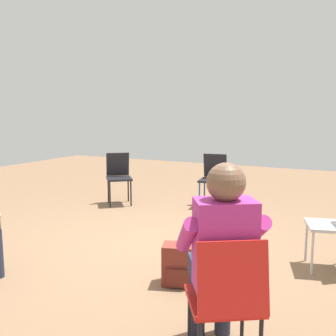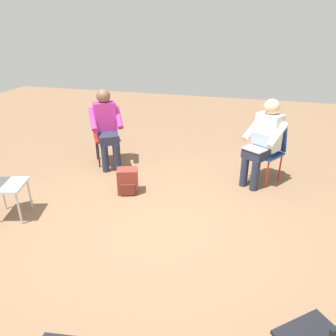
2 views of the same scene
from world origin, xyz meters
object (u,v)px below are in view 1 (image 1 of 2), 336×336
(chair_southwest, at_px, (119,174))
(chair_west, at_px, (213,176))
(person_in_magenta, at_px, (220,252))
(chair_northeast, at_px, (227,296))
(backpack_near_laptop_user, at_px, (179,267))

(chair_southwest, bearing_deg, chair_west, 160.29)
(chair_southwest, xyz_separation_m, chair_west, (-0.54, 1.48, 0.00))
(chair_west, relative_size, person_in_magenta, 0.69)
(chair_southwest, height_order, person_in_magenta, person_in_magenta)
(chair_northeast, xyz_separation_m, backpack_near_laptop_user, (-0.97, -0.74, -0.34))
(chair_west, bearing_deg, person_in_magenta, 102.77)
(chair_northeast, distance_m, person_in_magenta, 0.26)
(chair_west, relative_size, backpack_near_laptop_user, 2.36)
(person_in_magenta, bearing_deg, backpack_near_laptop_user, 96.33)
(chair_southwest, relative_size, backpack_near_laptop_user, 2.36)
(person_in_magenta, bearing_deg, chair_northeast, -90.00)
(person_in_magenta, relative_size, backpack_near_laptop_user, 3.44)
(chair_west, bearing_deg, chair_northeast, 103.25)
(person_in_magenta, height_order, backpack_near_laptop_user, person_in_magenta)
(chair_southwest, height_order, backpack_near_laptop_user, chair_southwest)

